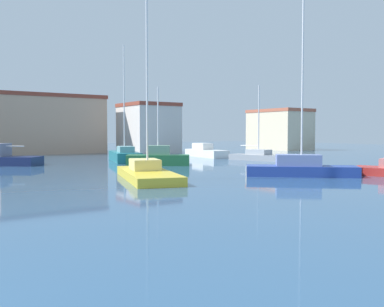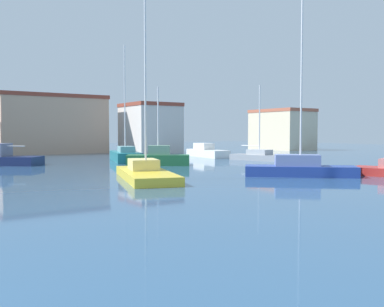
% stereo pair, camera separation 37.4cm
% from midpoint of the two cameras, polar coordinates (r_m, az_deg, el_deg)
% --- Properties ---
extents(water, '(160.00, 160.00, 0.00)m').
position_cam_midpoint_polar(water, '(30.35, -9.82, -2.70)').
color(water, '#2D5175').
rests_on(water, ground).
extents(sailboat_blue_behind_lamppost, '(6.62, 6.20, 11.88)m').
position_cam_midpoint_polar(sailboat_blue_behind_lamppost, '(29.43, 13.72, -1.75)').
color(sailboat_blue_behind_lamppost, '#233D93').
rests_on(sailboat_blue_behind_lamppost, water).
extents(motorboat_white_outer_mooring, '(2.97, 7.45, 1.59)m').
position_cam_midpoint_polar(motorboat_white_outer_mooring, '(50.65, 1.57, 0.21)').
color(motorboat_white_outer_mooring, white).
rests_on(motorboat_white_outer_mooring, water).
extents(sailboat_yellow_far_left, '(5.19, 9.09, 13.65)m').
position_cam_midpoint_polar(sailboat_yellow_far_left, '(26.99, -6.33, -2.40)').
color(sailboat_yellow_far_left, gold).
rests_on(sailboat_yellow_far_left, water).
extents(sailboat_green_distant_north, '(5.46, 4.36, 6.79)m').
position_cam_midpoint_polar(sailboat_green_distant_north, '(37.80, -4.74, -0.59)').
color(sailboat_green_distant_north, '#28703D').
rests_on(sailboat_green_distant_north, water).
extents(sailboat_grey_near_pier, '(3.43, 6.43, 7.65)m').
position_cam_midpoint_polar(sailboat_grey_near_pier, '(44.75, 8.49, -0.32)').
color(sailboat_grey_near_pier, gray).
rests_on(sailboat_grey_near_pier, water).
extents(sailboat_teal_far_right, '(4.44, 7.80, 11.47)m').
position_cam_midpoint_polar(sailboat_teal_far_right, '(43.76, -9.09, -0.21)').
color(sailboat_teal_far_right, '#1E707A').
rests_on(sailboat_teal_far_right, water).
extents(warehouse_block, '(14.08, 6.43, 7.91)m').
position_cam_midpoint_polar(warehouse_block, '(61.54, -18.34, 3.69)').
color(warehouse_block, tan).
rests_on(warehouse_block, ground).
extents(harbor_office, '(6.68, 7.55, 6.92)m').
position_cam_midpoint_polar(harbor_office, '(61.48, -5.92, 3.36)').
color(harbor_office, beige).
rests_on(harbor_office, ground).
extents(waterfront_apartments, '(6.35, 9.72, 6.59)m').
position_cam_midpoint_polar(waterfront_apartments, '(72.66, 11.27, 3.11)').
color(waterfront_apartments, beige).
rests_on(waterfront_apartments, ground).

